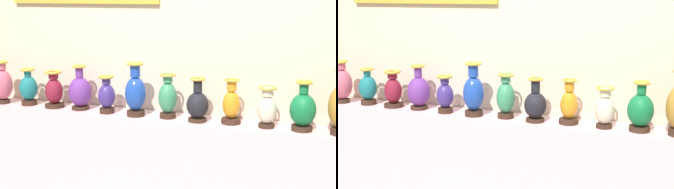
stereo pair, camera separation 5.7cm
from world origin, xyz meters
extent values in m
cube|color=beige|center=(0.00, 0.00, 0.45)|extent=(3.25, 0.32, 0.89)
cube|color=beige|center=(0.00, 0.22, 1.38)|extent=(4.74, 0.10, 2.76)
cylinder|color=#382319|center=(-1.49, -0.05, 0.91)|extent=(0.11, 0.11, 0.03)
ellipsoid|color=#CC5972|center=(-1.49, -0.05, 1.05)|extent=(0.17, 0.17, 0.26)
cylinder|color=#CC5972|center=(-1.49, -0.05, 1.22)|extent=(0.08, 0.08, 0.06)
torus|color=gold|center=(-1.49, -0.05, 1.25)|extent=(0.12, 0.12, 0.02)
cylinder|color=#382319|center=(-1.24, -0.02, 0.91)|extent=(0.13, 0.13, 0.04)
ellipsoid|color=#19727A|center=(-1.24, -0.02, 1.03)|extent=(0.15, 0.15, 0.20)
cylinder|color=#19727A|center=(-1.24, -0.02, 1.16)|extent=(0.06, 0.06, 0.06)
torus|color=gold|center=(-1.24, -0.02, 1.19)|extent=(0.12, 0.12, 0.02)
cylinder|color=#382319|center=(-0.99, -0.02, 0.91)|extent=(0.16, 0.16, 0.03)
ellipsoid|color=maroon|center=(-0.99, -0.02, 1.03)|extent=(0.14, 0.14, 0.21)
cylinder|color=maroon|center=(-0.99, -0.02, 1.16)|extent=(0.08, 0.08, 0.06)
torus|color=gold|center=(-0.99, -0.02, 1.19)|extent=(0.14, 0.14, 0.02)
cylinder|color=#382319|center=(-0.75, -0.01, 0.90)|extent=(0.14, 0.14, 0.03)
ellipsoid|color=#6B3393|center=(-0.75, -0.01, 1.04)|extent=(0.18, 0.18, 0.24)
cylinder|color=#6B3393|center=(-0.75, -0.01, 1.20)|extent=(0.06, 0.06, 0.09)
torus|color=gold|center=(-0.75, -0.01, 1.24)|extent=(0.11, 0.11, 0.02)
cylinder|color=#382319|center=(-0.50, -0.05, 0.91)|extent=(0.12, 0.12, 0.04)
ellipsoid|color=#3F2D7F|center=(-0.50, -0.05, 1.03)|extent=(0.14, 0.14, 0.19)
cylinder|color=#3F2D7F|center=(-0.50, -0.05, 1.15)|extent=(0.07, 0.07, 0.06)
torus|color=gold|center=(-0.50, -0.05, 1.18)|extent=(0.12, 0.12, 0.02)
cylinder|color=#382319|center=(-0.25, -0.05, 0.91)|extent=(0.14, 0.14, 0.04)
ellipsoid|color=#1E47B2|center=(-0.25, -0.05, 1.07)|extent=(0.16, 0.16, 0.26)
cylinder|color=#1E47B2|center=(-0.25, -0.05, 1.25)|extent=(0.08, 0.08, 0.10)
torus|color=gold|center=(-0.25, -0.05, 1.30)|extent=(0.13, 0.13, 0.02)
cylinder|color=#382319|center=(0.01, -0.03, 0.91)|extent=(0.12, 0.12, 0.04)
ellipsoid|color=#388C60|center=(0.01, -0.03, 1.05)|extent=(0.14, 0.14, 0.24)
cylinder|color=#388C60|center=(0.01, -0.03, 1.19)|extent=(0.07, 0.07, 0.06)
torus|color=gold|center=(0.01, -0.03, 1.22)|extent=(0.13, 0.13, 0.02)
cylinder|color=#382319|center=(0.25, -0.05, 0.90)|extent=(0.14, 0.14, 0.03)
ellipsoid|color=black|center=(0.25, -0.05, 1.01)|extent=(0.16, 0.16, 0.19)
cylinder|color=black|center=(0.25, -0.05, 1.16)|extent=(0.06, 0.06, 0.10)
torus|color=gold|center=(0.25, -0.05, 1.21)|extent=(0.11, 0.11, 0.02)
cylinder|color=#382319|center=(0.49, -0.02, 0.91)|extent=(0.14, 0.14, 0.04)
ellipsoid|color=orange|center=(0.49, -0.02, 1.03)|extent=(0.13, 0.13, 0.21)
cylinder|color=orange|center=(0.49, -0.02, 1.17)|extent=(0.07, 0.07, 0.08)
torus|color=gold|center=(0.49, -0.02, 1.21)|extent=(0.11, 0.11, 0.01)
cylinder|color=#382319|center=(0.75, -0.04, 0.91)|extent=(0.11, 0.11, 0.03)
ellipsoid|color=beige|center=(0.75, -0.04, 1.02)|extent=(0.14, 0.14, 0.20)
cylinder|color=beige|center=(0.75, -0.04, 1.15)|extent=(0.08, 0.08, 0.06)
torus|color=gold|center=(0.75, -0.04, 1.17)|extent=(0.13, 0.13, 0.02)
cylinder|color=#382319|center=(0.99, -0.03, 0.91)|extent=(0.14, 0.14, 0.03)
ellipsoid|color=#14723D|center=(0.99, -0.03, 1.04)|extent=(0.18, 0.18, 0.23)
cylinder|color=#14723D|center=(0.99, -0.03, 1.19)|extent=(0.06, 0.06, 0.08)
torus|color=gold|center=(0.99, -0.03, 1.23)|extent=(0.11, 0.11, 0.02)
camera|label=1|loc=(1.26, -3.40, 1.82)|focal=52.43mm
camera|label=2|loc=(1.31, -3.38, 1.82)|focal=52.43mm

